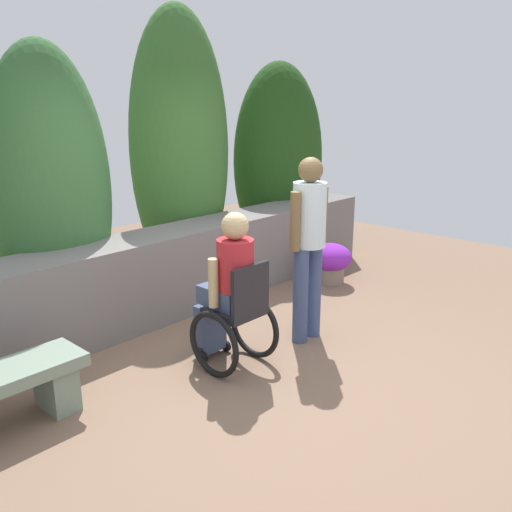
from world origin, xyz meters
name	(u,v)px	position (x,y,z in m)	size (l,w,h in m)	color
ground_plane	(261,367)	(0.00, 0.00, 0.00)	(10.73, 10.73, 0.00)	#7D604C
stone_retaining_wall	(147,278)	(0.00, 1.56, 0.44)	(6.67, 0.60, 0.87)	slate
hedge_backdrop	(106,170)	(0.02, 2.20, 1.47)	(7.29, 1.08, 3.21)	#175B10
person_in_wheelchair	(231,296)	(-0.13, 0.22, 0.62)	(0.53, 0.66, 1.33)	black
person_standing_companion	(309,238)	(0.72, 0.08, 0.98)	(0.49, 0.30, 1.70)	#3C4C76
flower_pot_purple_near	(330,261)	(2.20, 0.85, 0.27)	(0.51, 0.51, 0.49)	gray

